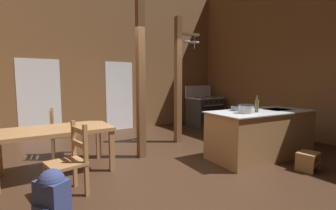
% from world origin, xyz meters
% --- Properties ---
extents(ground_plane, '(8.62, 7.93, 0.10)m').
position_xyz_m(ground_plane, '(0.00, 0.00, -0.05)').
color(ground_plane, '#382316').
extents(wall_back, '(8.62, 0.14, 4.64)m').
position_xyz_m(wall_back, '(0.00, 3.64, 2.32)').
color(wall_back, brown).
rests_on(wall_back, ground_plane).
extents(wall_right, '(0.14, 7.93, 4.64)m').
position_xyz_m(wall_right, '(3.98, 0.00, 2.32)').
color(wall_right, brown).
rests_on(wall_right, ground_plane).
extents(glazed_door_back_left, '(1.00, 0.01, 2.05)m').
position_xyz_m(glazed_door_back_left, '(-1.76, 3.56, 1.02)').
color(glazed_door_back_left, white).
rests_on(glazed_door_back_left, ground_plane).
extents(glazed_panel_back_right, '(0.84, 0.01, 2.05)m').
position_xyz_m(glazed_panel_back_right, '(0.39, 3.56, 1.02)').
color(glazed_panel_back_right, white).
rests_on(glazed_panel_back_right, ground_plane).
extents(kitchen_island, '(2.21, 1.09, 0.92)m').
position_xyz_m(kitchen_island, '(1.77, -0.42, 0.46)').
color(kitchen_island, '#9E7044').
rests_on(kitchen_island, ground_plane).
extents(stove_range, '(1.17, 0.85, 1.32)m').
position_xyz_m(stove_range, '(3.12, 2.76, 0.48)').
color(stove_range, '#313131').
rests_on(stove_range, ground_plane).
extents(support_post_with_pot_rack, '(0.68, 0.22, 2.99)m').
position_xyz_m(support_post_with_pot_rack, '(1.08, 1.39, 1.60)').
color(support_post_with_pot_rack, brown).
rests_on(support_post_with_pot_rack, ground_plane).
extents(support_post_center, '(0.14, 0.14, 2.99)m').
position_xyz_m(support_post_center, '(-0.23, 0.81, 1.50)').
color(support_post_center, brown).
rests_on(support_post_center, ground_plane).
extents(step_stool, '(0.40, 0.34, 0.30)m').
position_xyz_m(step_stool, '(1.85, -1.31, 0.18)').
color(step_stool, '#9E7044').
rests_on(step_stool, ground_plane).
extents(dining_table, '(1.70, 0.90, 0.74)m').
position_xyz_m(dining_table, '(-1.75, 0.81, 0.65)').
color(dining_table, '#9E7044').
rests_on(dining_table, ground_plane).
extents(ladderback_chair_near_window, '(0.52, 0.52, 0.95)m').
position_xyz_m(ladderback_chair_near_window, '(-1.70, -0.09, 0.45)').
color(ladderback_chair_near_window, '#9E7044').
rests_on(ladderback_chair_near_window, ground_plane).
extents(ladderback_chair_by_post, '(0.50, 0.50, 0.95)m').
position_xyz_m(ladderback_chair_by_post, '(-1.56, 1.69, 0.45)').
color(ladderback_chair_by_post, '#9E7044').
rests_on(ladderback_chair_by_post, ground_plane).
extents(backpack, '(0.38, 0.39, 0.60)m').
position_xyz_m(backpack, '(-1.99, -0.70, 0.31)').
color(backpack, navy).
rests_on(backpack, ground_plane).
extents(stockpot_on_counter, '(0.35, 0.28, 0.16)m').
position_xyz_m(stockpot_on_counter, '(1.23, -0.49, 0.99)').
color(stockpot_on_counter, '#B7BABF').
rests_on(stockpot_on_counter, kitchen_island).
extents(mixing_bowl_on_counter, '(0.23, 0.23, 0.08)m').
position_xyz_m(mixing_bowl_on_counter, '(1.38, -0.16, 0.96)').
color(mixing_bowl_on_counter, slate).
rests_on(mixing_bowl_on_counter, kitchen_island).
extents(bottle_tall_on_counter, '(0.07, 0.07, 0.32)m').
position_xyz_m(bottle_tall_on_counter, '(1.51, -0.52, 1.04)').
color(bottle_tall_on_counter, brown).
rests_on(bottle_tall_on_counter, kitchen_island).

